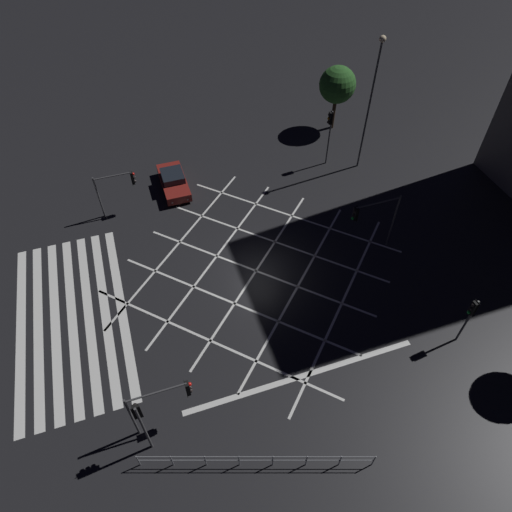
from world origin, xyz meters
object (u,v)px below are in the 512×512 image
(street_lamp_east, at_px, (372,90))
(waiting_car, at_px, (174,181))
(traffic_light_se_main, at_px, (140,419))
(traffic_light_sw_cross, at_px, (119,184))
(traffic_light_se_cross, at_px, (165,399))
(traffic_light_median_north, at_px, (373,215))
(traffic_light_nw_cross, at_px, (329,127))
(traffic_light_ne_cross, at_px, (470,313))
(street_tree_near, at_px, (337,85))

(street_lamp_east, relative_size, waiting_car, 2.32)
(street_lamp_east, bearing_deg, traffic_light_se_main, -49.36)
(traffic_light_sw_cross, distance_m, waiting_car, 4.32)
(traffic_light_se_cross, xyz_separation_m, street_lamp_east, (-15.17, 17.41, 3.66))
(traffic_light_median_north, bearing_deg, traffic_light_se_cross, 27.13)
(traffic_light_nw_cross, height_order, traffic_light_ne_cross, traffic_light_nw_cross)
(traffic_light_median_north, relative_size, traffic_light_ne_cross, 1.20)
(traffic_light_se_main, xyz_separation_m, traffic_light_sw_cross, (-16.27, 1.06, -0.48))
(traffic_light_nw_cross, bearing_deg, street_tree_near, -120.83)
(traffic_light_se_main, bearing_deg, street_lamp_east, -49.36)
(traffic_light_median_north, distance_m, traffic_light_ne_cross, 7.61)
(traffic_light_nw_cross, height_order, traffic_light_median_north, traffic_light_nw_cross)
(traffic_light_ne_cross, bearing_deg, traffic_light_sw_cross, -46.13)
(street_tree_near, bearing_deg, waiting_car, -75.46)
(waiting_car, bearing_deg, traffic_light_median_north, 45.52)
(traffic_light_se_cross, relative_size, street_lamp_east, 0.35)
(traffic_light_nw_cross, relative_size, traffic_light_se_main, 1.09)
(traffic_light_nw_cross, relative_size, waiting_car, 1.05)
(traffic_light_se_main, bearing_deg, traffic_light_nw_cross, -43.79)
(traffic_light_se_main, xyz_separation_m, traffic_light_se_cross, (-0.72, 1.11, -0.37))
(traffic_light_ne_cross, bearing_deg, traffic_light_median_north, -78.36)
(traffic_light_median_north, xyz_separation_m, traffic_light_sw_cross, (-8.51, -13.79, -0.66))
(traffic_light_se_cross, bearing_deg, traffic_light_se_main, -146.79)
(traffic_light_se_cross, xyz_separation_m, traffic_light_median_north, (-7.04, 13.74, 0.54))
(traffic_light_se_cross, xyz_separation_m, street_tree_near, (-20.67, 17.81, 1.26))
(traffic_light_median_north, relative_size, street_lamp_east, 0.42)
(traffic_light_sw_cross, height_order, street_tree_near, street_tree_near)
(traffic_light_se_main, height_order, waiting_car, traffic_light_se_main)
(traffic_light_nw_cross, xyz_separation_m, traffic_light_median_north, (9.22, -1.44, -0.07))
(traffic_light_median_north, xyz_separation_m, street_lamp_east, (-8.13, 3.67, 3.12))
(traffic_light_median_north, distance_m, waiting_car, 14.40)
(traffic_light_se_main, bearing_deg, traffic_light_median_north, -62.39)
(traffic_light_ne_cross, relative_size, waiting_car, 0.82)
(street_lamp_east, bearing_deg, waiting_car, -97.49)
(traffic_light_sw_cross, bearing_deg, traffic_light_ne_cross, -46.13)
(traffic_light_ne_cross, bearing_deg, street_lamp_east, -97.84)
(traffic_light_median_north, height_order, street_lamp_east, street_lamp_east)
(traffic_light_median_north, distance_m, traffic_light_sw_cross, 16.22)
(traffic_light_nw_cross, distance_m, street_lamp_east, 3.93)
(traffic_light_median_north, distance_m, street_lamp_east, 9.45)
(traffic_light_se_main, height_order, traffic_light_ne_cross, traffic_light_se_main)
(traffic_light_ne_cross, xyz_separation_m, traffic_light_sw_cross, (-15.94, -15.32, -0.06))
(traffic_light_se_main, height_order, street_tree_near, street_tree_near)
(traffic_light_ne_cross, bearing_deg, waiting_car, -56.13)
(traffic_light_se_cross, xyz_separation_m, traffic_light_sw_cross, (-15.55, -0.05, -0.12))
(street_lamp_east, relative_size, street_tree_near, 1.85)
(traffic_light_nw_cross, distance_m, traffic_light_ne_cross, 16.66)
(traffic_light_se_main, height_order, traffic_light_se_cross, traffic_light_se_main)
(traffic_light_ne_cross, height_order, street_lamp_east, street_lamp_east)
(traffic_light_nw_cross, relative_size, traffic_light_sw_cross, 1.35)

